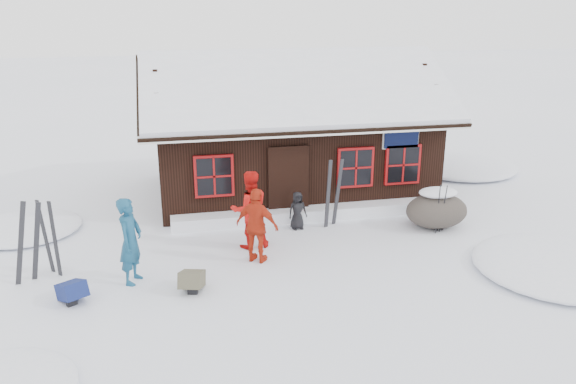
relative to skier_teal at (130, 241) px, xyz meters
name	(u,v)px	position (x,y,z in m)	size (l,w,h in m)	color
ground	(273,258)	(3.12, 0.54, -0.94)	(120.00, 120.00, 0.00)	white
mountain_hut	(290,141)	(4.63, 5.52, 0.64)	(8.90, 6.09, 4.42)	black
snow_drift	(311,213)	(4.62, 2.79, -0.76)	(7.60, 0.60, 0.35)	white
snow_mounds	(320,224)	(4.78, 2.40, -0.94)	(20.60, 13.20, 0.48)	white
skier_teal	(130,241)	(0.00, 0.00, 0.00)	(0.68, 0.45, 1.88)	navy
skier_orange_left	(250,210)	(2.71, 1.29, 0.02)	(0.93, 0.73, 1.92)	red
skier_orange_right	(257,226)	(2.74, 0.42, -0.06)	(1.03, 0.43, 1.75)	#B72A12
skier_crouched	(297,210)	(4.10, 2.19, -0.43)	(0.50, 0.32, 1.02)	black
boulder	(437,210)	(7.72, 1.52, -0.45)	(1.65, 1.24, 0.96)	#4A423B
ski_pair_left	(29,243)	(-2.09, 0.49, -0.06)	(0.73, 0.23, 1.83)	black
ski_pair_mid	(50,239)	(-1.73, 0.79, -0.12)	(0.41, 0.34, 1.73)	black
ski_pair_right	(333,194)	(5.07, 2.25, -0.06)	(0.56, 0.23, 1.86)	black
ski_poles	(441,210)	(7.62, 1.14, -0.32)	(0.24, 0.12, 1.32)	black
backpack_blue	(72,294)	(-1.15, -0.62, -0.78)	(0.45, 0.60, 0.33)	navy
backpack_olive	(192,283)	(1.20, -0.66, -0.77)	(0.46, 0.61, 0.33)	#504C39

